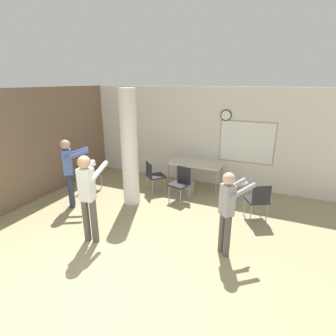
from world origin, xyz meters
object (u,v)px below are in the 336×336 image
bottle_on_table (190,157)px  person_playing_front (88,192)px  folding_table (196,165)px  chair_table_front (181,181)px  person_watching_back (69,168)px  chair_by_left_wall (89,172)px  person_playing_side (228,207)px  chair_table_left (154,174)px  chair_mid_room (258,199)px

bottle_on_table → person_playing_front: size_ratio=0.16×
folding_table → chair_table_front: chair_table_front is taller
bottle_on_table → person_watching_back: 3.28m
bottle_on_table → chair_by_left_wall: size_ratio=0.31×
person_playing_front → person_watching_back: bearing=144.7°
bottle_on_table → person_playing_side: bearing=-59.3°
person_playing_front → chair_table_front: bearing=69.3°
chair_table_left → person_playing_side: bearing=-38.8°
chair_table_left → person_playing_side: (2.40, -1.92, 0.39)m
chair_mid_room → person_watching_back: 4.37m
folding_table → chair_by_left_wall: chair_by_left_wall is taller
folding_table → bottle_on_table: size_ratio=5.56×
chair_mid_room → person_playing_front: (-2.82, -2.10, 0.50)m
chair_by_left_wall → chair_mid_room: (4.55, 0.07, 0.00)m
folding_table → chair_mid_room: bearing=-33.5°
folding_table → person_playing_front: size_ratio=0.87×
person_playing_side → bottle_on_table: bearing=120.7°
person_playing_front → person_playing_side: person_playing_front is taller
person_watching_back → person_playing_front: bearing=-35.3°
bottle_on_table → chair_table_left: 1.20m
folding_table → person_playing_side: 3.04m
bottle_on_table → chair_by_left_wall: 2.90m
person_playing_front → person_playing_side: (2.43, 0.64, -0.10)m
chair_by_left_wall → person_playing_front: (1.74, -2.02, 0.50)m
chair_table_left → person_playing_front: bearing=-90.8°
bottle_on_table → person_playing_front: bearing=-102.3°
chair_table_left → chair_mid_room: (2.78, -0.47, 0.00)m
bottle_on_table → chair_by_left_wall: bottle_on_table is taller
bottle_on_table → chair_table_front: (0.15, -1.08, -0.34)m
chair_by_left_wall → person_playing_side: person_playing_side is taller
chair_table_front → person_playing_side: person_playing_side is taller
folding_table → person_playing_side: bearing=-61.6°
chair_by_left_wall → person_playing_front: person_playing_front is taller
chair_by_left_wall → person_watching_back: person_watching_back is taller
bottle_on_table → chair_table_left: (-0.72, -0.90, -0.34)m
chair_mid_room → person_playing_front: bearing=-143.3°
person_watching_back → person_playing_side: bearing=-5.1°
chair_table_front → chair_table_left: bearing=168.3°
folding_table → person_watching_back: person_watching_back is taller
bottle_on_table → chair_by_left_wall: (-2.49, -1.44, -0.34)m
chair_table_left → chair_mid_room: size_ratio=1.00×
folding_table → person_watching_back: 3.34m
chair_by_left_wall → chair_mid_room: 4.55m
person_watching_back → person_playing_side: size_ratio=1.08×
person_watching_back → person_playing_front: person_playing_front is taller
folding_table → person_playing_front: bearing=-106.6°
person_playing_side → person_playing_front: bearing=-165.2°
folding_table → chair_by_left_wall: 3.02m
folding_table → chair_table_front: size_ratio=1.71×
folding_table → chair_table_front: bearing=-95.2°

